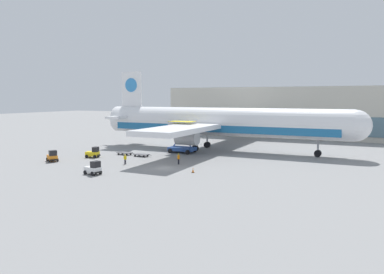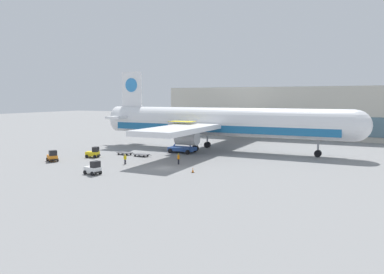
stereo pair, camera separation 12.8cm
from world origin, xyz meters
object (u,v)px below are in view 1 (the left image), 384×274
at_px(baggage_tug_far, 93,169).
at_px(baggage_tug_mid, 93,153).
at_px(ground_crew_near, 179,158).
at_px(traffic_cone_near, 193,170).
at_px(scissor_lift_loader, 182,141).
at_px(baggage_tug_foreground, 52,157).
at_px(baggage_dolly_lead, 125,153).
at_px(baggage_dolly_second, 141,154).
at_px(ground_crew_far, 125,158).
at_px(airplane_main, 216,123).

bearing_deg(baggage_tug_far, baggage_tug_mid, 140.74).
bearing_deg(ground_crew_near, traffic_cone_near, -22.23).
xyz_separation_m(scissor_lift_loader, baggage_tug_foreground, (-15.73, -18.97, -1.48)).
distance_m(scissor_lift_loader, baggage_tug_mid, 17.51).
xyz_separation_m(baggage_tug_mid, ground_crew_near, (17.59, 0.41, 0.22)).
distance_m(baggage_tug_mid, baggage_dolly_lead, 6.21).
height_order(baggage_dolly_second, ground_crew_near, ground_crew_near).
bearing_deg(baggage_tug_far, ground_crew_far, 106.15).
distance_m(ground_crew_near, ground_crew_far, 8.94).
height_order(airplane_main, ground_crew_far, airplane_main).
relative_size(baggage_tug_foreground, baggage_tug_far, 1.06).
relative_size(baggage_dolly_lead, ground_crew_far, 2.24).
relative_size(airplane_main, ground_crew_near, 31.45).
xyz_separation_m(baggage_tug_mid, traffic_cone_near, (22.69, -4.80, -0.49)).
bearing_deg(baggage_tug_foreground, baggage_tug_far, 9.78).
bearing_deg(baggage_tug_mid, airplane_main, 32.71).
bearing_deg(airplane_main, baggage_dolly_second, -124.75).
bearing_deg(baggage_tug_mid, baggage_tug_foreground, -133.73).
distance_m(baggage_dolly_lead, baggage_dolly_second, 4.16).
bearing_deg(ground_crew_near, airplane_main, 115.10).
relative_size(airplane_main, baggage_tug_mid, 21.35).
xyz_separation_m(baggage_tug_mid, baggage_dolly_lead, (3.27, 5.25, -0.49)).
distance_m(baggage_tug_mid, ground_crew_far, 9.91).
xyz_separation_m(baggage_dolly_lead, traffic_cone_near, (19.42, -10.05, -0.00)).
relative_size(baggage_tug_mid, ground_crew_near, 1.47).
height_order(baggage_tug_mid, baggage_tug_far, same).
distance_m(baggage_tug_foreground, baggage_dolly_lead, 13.57).
xyz_separation_m(baggage_dolly_second, ground_crew_far, (1.99, -7.99, 0.58)).
height_order(airplane_main, baggage_tug_far, airplane_main).
bearing_deg(baggage_tug_mid, scissor_lift_loader, 30.91).
distance_m(ground_crew_near, traffic_cone_near, 7.32).
xyz_separation_m(airplane_main, baggage_dolly_lead, (-13.76, -13.38, -5.45)).
bearing_deg(airplane_main, baggage_tug_foreground, -129.24).
bearing_deg(airplane_main, baggage_tug_mid, -132.30).
bearing_deg(traffic_cone_near, baggage_tug_far, -149.25).
relative_size(baggage_tug_mid, ground_crew_far, 1.64).
relative_size(baggage_tug_foreground, ground_crew_near, 1.53).
relative_size(baggage_tug_far, ground_crew_far, 1.60).
distance_m(baggage_tug_foreground, baggage_tug_far, 14.96).
distance_m(baggage_tug_far, ground_crew_far, 9.06).
bearing_deg(baggage_tug_mid, baggage_tug_far, -64.76).
bearing_deg(scissor_lift_loader, ground_crew_far, -99.91).
bearing_deg(baggage_tug_foreground, airplane_main, 82.90).
xyz_separation_m(baggage_tug_foreground, ground_crew_near, (21.15, 6.87, 0.22)).
relative_size(scissor_lift_loader, baggage_dolly_second, 1.71).
bearing_deg(baggage_dolly_lead, baggage_tug_foreground, -118.23).
height_order(baggage_tug_mid, baggage_dolly_lead, baggage_tug_mid).
distance_m(baggage_tug_mid, baggage_tug_far, 15.93).
xyz_separation_m(baggage_dolly_lead, ground_crew_near, (14.32, -4.85, 0.71)).
xyz_separation_m(ground_crew_near, ground_crew_far, (-8.19, -3.58, -0.13)).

